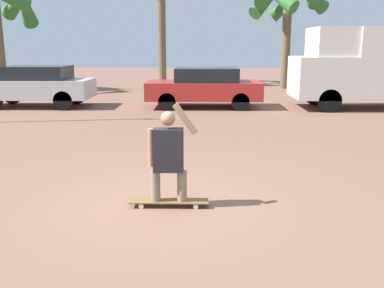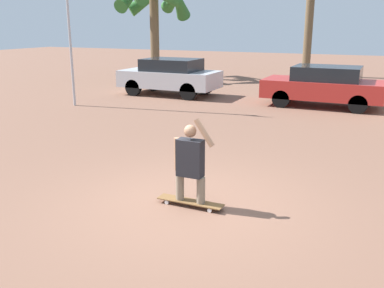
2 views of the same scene
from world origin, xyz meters
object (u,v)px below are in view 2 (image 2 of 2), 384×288
Objects in this scene: skateboard at (190,202)px; parked_car_silver at (170,76)px; parked_car_red at (324,85)px; person_skateboarder at (190,160)px.

parked_car_silver is at bearing 119.34° from skateboard.
parked_car_silver is (-6.35, -0.01, 0.04)m from parked_car_red.
parked_car_silver reaches higher than person_skateboarder.
skateboard is 10.28m from parked_car_red.
skateboard is 0.80× the size of person_skateboarder.
person_skateboarder reaches higher than parked_car_red.
parked_car_red reaches higher than skateboard.
parked_car_red is (0.60, 10.24, 0.71)m from skateboard.
parked_car_red is 1.02× the size of parked_car_silver.
person_skateboarder is 11.73m from parked_car_silver.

